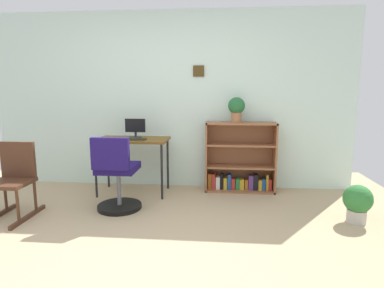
% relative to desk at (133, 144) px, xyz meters
% --- Properties ---
extents(ground_plane, '(6.24, 6.24, 0.00)m').
position_rel_desk_xyz_m(ground_plane, '(0.44, -1.70, -0.69)').
color(ground_plane, tan).
extents(wall_back, '(5.20, 0.12, 2.50)m').
position_rel_desk_xyz_m(wall_back, '(0.44, 0.45, 0.56)').
color(wall_back, silver).
rests_on(wall_back, ground_plane).
extents(desk, '(0.96, 0.54, 0.76)m').
position_rel_desk_xyz_m(desk, '(0.00, 0.00, 0.00)').
color(desk, brown).
rests_on(desk, ground_plane).
extents(monitor, '(0.28, 0.17, 0.26)m').
position_rel_desk_xyz_m(monitor, '(0.02, 0.08, 0.20)').
color(monitor, '#262628').
rests_on(monitor, desk).
extents(keyboard, '(0.40, 0.13, 0.02)m').
position_rel_desk_xyz_m(keyboard, '(0.01, -0.11, 0.08)').
color(keyboard, '#292B1C').
rests_on(keyboard, desk).
extents(office_chair, '(0.52, 0.55, 0.89)m').
position_rel_desk_xyz_m(office_chair, '(-0.01, -0.67, -0.30)').
color(office_chair, black).
rests_on(office_chair, ground_plane).
extents(rocking_chair, '(0.42, 0.64, 0.83)m').
position_rel_desk_xyz_m(rocking_chair, '(-1.10, -0.93, -0.26)').
color(rocking_chair, '#4A2B1B').
rests_on(rocking_chair, ground_plane).
extents(bookshelf_low, '(0.96, 0.30, 0.97)m').
position_rel_desk_xyz_m(bookshelf_low, '(1.45, 0.26, -0.27)').
color(bookshelf_low, '#925B39').
rests_on(bookshelf_low, ground_plane).
extents(potted_plant_on_shelf, '(0.23, 0.23, 0.34)m').
position_rel_desk_xyz_m(potted_plant_on_shelf, '(1.39, 0.20, 0.48)').
color(potted_plant_on_shelf, '#9E6642').
rests_on(potted_plant_on_shelf, bookshelf_low).
extents(potted_plant_floor, '(0.30, 0.30, 0.41)m').
position_rel_desk_xyz_m(potted_plant_floor, '(2.64, -0.79, -0.46)').
color(potted_plant_floor, '#B7B2A8').
rests_on(potted_plant_floor, ground_plane).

